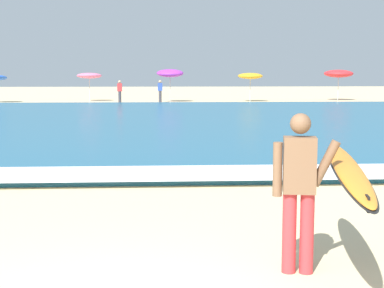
% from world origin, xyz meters
% --- Properties ---
extents(sea, '(120.00, 28.00, 0.14)m').
position_xyz_m(sea, '(0.00, 20.18, 0.07)').
color(sea, '#1E6084').
rests_on(sea, ground).
extents(surf_foam, '(120.00, 1.77, 0.01)m').
position_xyz_m(surf_foam, '(0.00, 6.78, 0.15)').
color(surf_foam, white).
rests_on(surf_foam, sea).
extents(surfer_with_board, '(1.15, 2.72, 1.73)m').
position_xyz_m(surfer_with_board, '(2.04, 1.26, 1.03)').
color(surfer_with_board, red).
rests_on(surfer_with_board, ground).
extents(beach_umbrella_1, '(1.82, 1.83, 2.11)m').
position_xyz_m(beach_umbrella_1, '(-4.80, 38.37, 1.87)').
color(beach_umbrella_1, beige).
rests_on(beach_umbrella_1, ground).
extents(beach_umbrella_2, '(1.92, 1.96, 2.42)m').
position_xyz_m(beach_umbrella_2, '(1.09, 36.99, 2.06)').
color(beach_umbrella_2, beige).
rests_on(beach_umbrella_2, ground).
extents(beach_umbrella_3, '(1.79, 1.81, 2.10)m').
position_xyz_m(beach_umbrella_3, '(6.88, 37.17, 1.85)').
color(beach_umbrella_3, beige).
rests_on(beach_umbrella_3, ground).
extents(beach_umbrella_4, '(2.17, 2.19, 2.34)m').
position_xyz_m(beach_umbrella_4, '(13.82, 38.63, 2.02)').
color(beach_umbrella_4, beige).
rests_on(beach_umbrella_4, ground).
extents(beachgoer_near_row_left, '(0.32, 0.20, 1.58)m').
position_xyz_m(beachgoer_near_row_left, '(0.37, 36.05, 0.84)').
color(beachgoer_near_row_left, '#383842').
rests_on(beachgoer_near_row_left, ground).
extents(beachgoer_near_row_mid, '(0.32, 0.20, 1.58)m').
position_xyz_m(beachgoer_near_row_mid, '(-2.38, 35.03, 0.84)').
color(beachgoer_near_row_mid, '#383842').
rests_on(beachgoer_near_row_mid, ground).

